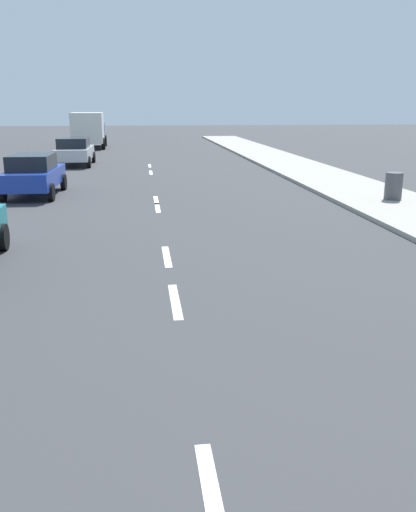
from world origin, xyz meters
TOP-DOWN VIEW (x-y plane):
  - ground_plane at (0.00, 20.00)m, footprint 160.00×160.00m
  - sidewalk_strip at (8.05, 22.00)m, footprint 3.60×80.00m
  - lane_stripe_2 at (0.00, 5.84)m, footprint 0.16×1.80m
  - lane_stripe_3 at (0.00, 10.99)m, footprint 0.16×1.80m
  - lane_stripe_4 at (0.00, 13.95)m, footprint 0.16×1.80m
  - lane_stripe_5 at (0.00, 20.17)m, footprint 0.16×1.80m
  - lane_stripe_6 at (0.00, 21.70)m, footprint 0.16×1.80m
  - lane_stripe_7 at (0.00, 30.26)m, footprint 0.16×1.80m
  - lane_stripe_8 at (0.00, 33.57)m, footprint 0.16×1.80m
  - parked_car_blue at (-4.56, 23.33)m, footprint 1.99×4.11m
  - parked_car_silver at (-4.26, 34.35)m, footprint 2.07×4.43m
  - delivery_truck at (-4.60, 47.89)m, footprint 2.80×6.30m
  - trash_bin_far at (8.24, 20.00)m, footprint 0.60×0.60m

SIDE VIEW (x-z plane):
  - ground_plane at x=0.00m, z-range 0.00..0.00m
  - lane_stripe_2 at x=0.00m, z-range 0.00..0.01m
  - lane_stripe_3 at x=0.00m, z-range 0.00..0.01m
  - lane_stripe_4 at x=0.00m, z-range 0.00..0.01m
  - lane_stripe_5 at x=0.00m, z-range 0.00..0.01m
  - lane_stripe_6 at x=0.00m, z-range 0.00..0.01m
  - lane_stripe_7 at x=0.00m, z-range 0.00..0.01m
  - lane_stripe_8 at x=0.00m, z-range 0.00..0.01m
  - sidewalk_strip at x=8.05m, z-range 0.00..0.14m
  - trash_bin_far at x=8.24m, z-range 0.14..1.08m
  - parked_car_blue at x=-4.56m, z-range 0.05..1.62m
  - parked_car_silver at x=-4.26m, z-range 0.06..1.63m
  - delivery_truck at x=-4.60m, z-range 0.10..2.90m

